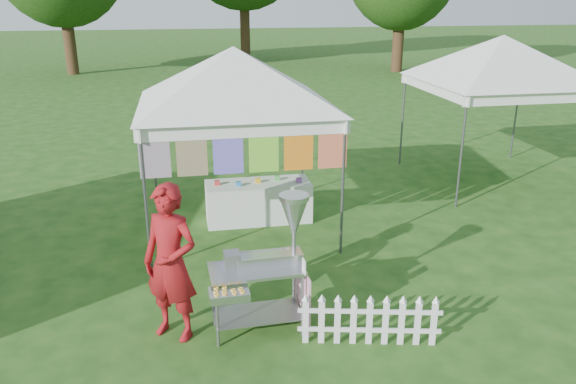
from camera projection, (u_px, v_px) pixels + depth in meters
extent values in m
plane|color=#1C4413|center=(271.00, 340.00, 6.47)|extent=(120.00, 120.00, 0.00)
cylinder|color=#59595E|center=(146.00, 201.00, 7.79)|extent=(0.04, 0.04, 2.10)
cylinder|color=#59595E|center=(343.00, 189.00, 8.29)|extent=(0.04, 0.04, 2.10)
cylinder|color=#59595E|center=(153.00, 149.00, 10.42)|extent=(0.04, 0.04, 2.10)
cylinder|color=#59595E|center=(302.00, 141.00, 10.92)|extent=(0.04, 0.04, 2.10)
cube|color=white|center=(246.00, 130.00, 7.73)|extent=(3.00, 0.03, 0.22)
cube|color=white|center=(228.00, 95.00, 10.35)|extent=(3.00, 0.03, 0.22)
pyramid|color=white|center=(233.00, 46.00, 8.70)|extent=(4.24, 4.24, 0.90)
cylinder|color=#59595E|center=(245.00, 124.00, 7.70)|extent=(3.00, 0.03, 0.03)
cube|color=#2EACA9|center=(154.00, 153.00, 7.60)|extent=(0.42, 0.01, 0.70)
cube|color=#FF9C0D|center=(192.00, 152.00, 7.68)|extent=(0.42, 0.01, 0.70)
cube|color=purple|center=(228.00, 150.00, 7.77)|extent=(0.42, 0.01, 0.70)
cube|color=green|center=(264.00, 148.00, 7.86)|extent=(0.42, 0.01, 0.70)
cube|color=#D34217|center=(299.00, 146.00, 7.95)|extent=(0.42, 0.01, 0.70)
cube|color=#D61A5E|center=(333.00, 145.00, 8.04)|extent=(0.42, 0.01, 0.70)
cylinder|color=#59595E|center=(461.00, 153.00, 10.15)|extent=(0.04, 0.04, 2.10)
cylinder|color=#59595E|center=(402.00, 120.00, 12.78)|extent=(0.04, 0.04, 2.10)
cylinder|color=#59595E|center=(516.00, 115.00, 13.28)|extent=(0.04, 0.04, 2.10)
cube|color=white|center=(540.00, 98.00, 10.08)|extent=(3.00, 0.03, 0.22)
cube|color=white|center=(465.00, 76.00, 12.71)|extent=(3.00, 0.03, 0.22)
pyramid|color=white|center=(504.00, 35.00, 11.06)|extent=(4.24, 4.24, 0.90)
cylinder|color=#59595E|center=(541.00, 93.00, 10.05)|extent=(3.00, 0.03, 0.03)
cylinder|color=#322012|center=(68.00, 32.00, 26.96)|extent=(0.56, 0.56, 3.96)
cylinder|color=#322012|center=(245.00, 18.00, 32.10)|extent=(0.56, 0.56, 4.84)
cylinder|color=#322012|center=(398.00, 36.00, 28.00)|extent=(0.56, 0.56, 3.52)
cylinder|color=gray|center=(217.00, 315.00, 6.23)|extent=(0.04, 0.04, 0.81)
cylinder|color=gray|center=(302.00, 305.00, 6.43)|extent=(0.04, 0.04, 0.81)
cylinder|color=gray|center=(213.00, 296.00, 6.63)|extent=(0.04, 0.04, 0.81)
cylinder|color=gray|center=(294.00, 287.00, 6.84)|extent=(0.04, 0.04, 0.81)
cube|color=gray|center=(257.00, 314.00, 6.59)|extent=(1.04, 0.55, 0.01)
cube|color=#B7B7BC|center=(257.00, 269.00, 6.40)|extent=(1.09, 0.57, 0.04)
cube|color=#B7B7BC|center=(270.00, 259.00, 6.44)|extent=(0.77, 0.25, 0.13)
cube|color=gray|center=(232.00, 261.00, 6.34)|extent=(0.19, 0.20, 0.20)
cylinder|color=gray|center=(294.00, 232.00, 6.40)|extent=(0.05, 0.05, 0.81)
cone|color=#B7B7BC|center=(294.00, 213.00, 6.32)|extent=(0.33, 0.33, 0.36)
cylinder|color=#B7B7BC|center=(294.00, 197.00, 6.26)|extent=(0.35, 0.35, 0.05)
cube|color=#B7B7BC|center=(229.00, 294.00, 6.04)|extent=(0.44, 0.28, 0.09)
cube|color=pink|center=(303.00, 295.00, 6.65)|extent=(0.04, 0.67, 0.73)
cube|color=white|center=(304.00, 266.00, 6.23)|extent=(0.02, 0.13, 0.16)
imported|color=maroon|center=(171.00, 263.00, 6.28)|extent=(0.81, 0.74, 1.85)
cube|color=silver|center=(306.00, 321.00, 6.34)|extent=(0.07, 0.03, 0.56)
cube|color=silver|center=(321.00, 322.00, 6.33)|extent=(0.07, 0.03, 0.56)
cube|color=silver|center=(337.00, 322.00, 6.33)|extent=(0.07, 0.03, 0.56)
cube|color=silver|center=(353.00, 322.00, 6.32)|extent=(0.07, 0.03, 0.56)
cube|color=silver|center=(369.00, 322.00, 6.32)|extent=(0.07, 0.03, 0.56)
cube|color=silver|center=(385.00, 323.00, 6.31)|extent=(0.07, 0.03, 0.56)
cube|color=silver|center=(401.00, 323.00, 6.31)|extent=(0.07, 0.03, 0.56)
cube|color=silver|center=(418.00, 323.00, 6.30)|extent=(0.07, 0.03, 0.56)
cube|color=silver|center=(434.00, 324.00, 6.29)|extent=(0.07, 0.03, 0.56)
cube|color=silver|center=(369.00, 330.00, 6.35)|extent=(1.59, 0.38, 0.05)
cube|color=silver|center=(370.00, 312.00, 6.27)|extent=(1.59, 0.38, 0.05)
cube|color=white|center=(258.00, 201.00, 9.79)|extent=(1.80, 0.70, 0.69)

